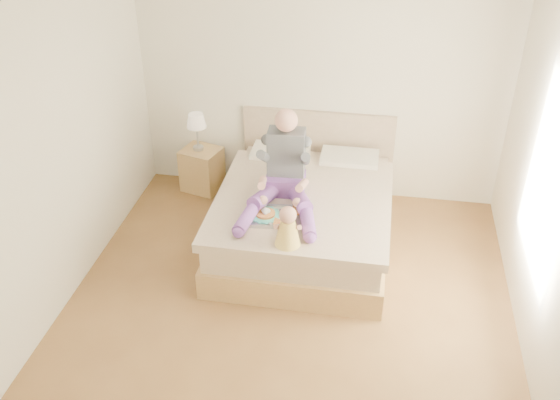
% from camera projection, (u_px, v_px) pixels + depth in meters
% --- Properties ---
extents(room, '(4.02, 4.22, 2.71)m').
position_uv_depth(room, '(300.00, 160.00, 4.84)').
color(room, brown).
rests_on(room, ground).
extents(bed, '(1.70, 2.18, 1.00)m').
position_uv_depth(bed, '(305.00, 212.00, 6.38)').
color(bed, '#A9834E').
rests_on(bed, ground).
extents(nightstand, '(0.50, 0.47, 0.51)m').
position_uv_depth(nightstand, '(202.00, 169.00, 7.27)').
color(nightstand, '#A9834E').
rests_on(nightstand, ground).
extents(lamp, '(0.22, 0.22, 0.44)m').
position_uv_depth(lamp, '(196.00, 123.00, 6.97)').
color(lamp, '#B5B9BC').
rests_on(lamp, nightstand).
extents(adult, '(0.75, 1.08, 0.89)m').
position_uv_depth(adult, '(284.00, 175.00, 5.93)').
color(adult, '#693A91').
rests_on(adult, bed).
extents(tray, '(0.50, 0.42, 0.13)m').
position_uv_depth(tray, '(276.00, 214.00, 5.77)').
color(tray, '#B5B9BC').
rests_on(tray, bed).
extents(baby, '(0.25, 0.34, 0.38)m').
position_uv_depth(baby, '(288.00, 229.00, 5.35)').
color(baby, '#FFD250').
rests_on(baby, bed).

